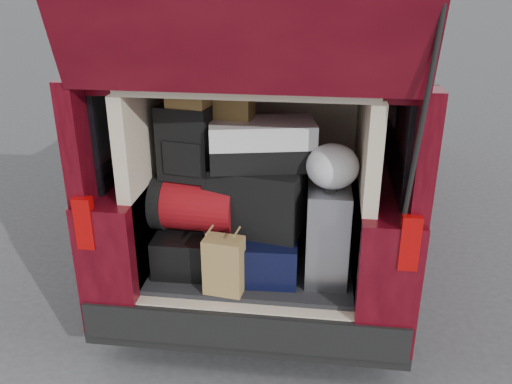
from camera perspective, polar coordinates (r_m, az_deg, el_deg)
ground at (r=3.68m, az=-0.55°, el=-16.10°), size 80.00×80.00×0.00m
minivan at (r=4.90m, az=2.42°, el=6.32°), size 1.90×5.35×2.77m
load_floor at (r=3.74m, az=0.03°, el=-10.18°), size 1.24×1.05×0.55m
black_hardshell at (r=3.50m, az=-6.23°, el=-5.20°), size 0.45×0.62×0.24m
navy_hardshell at (r=3.40m, az=0.35°, el=-5.86°), size 0.50×0.60×0.26m
silver_roller at (r=3.26m, az=7.50°, el=-4.19°), size 0.26×0.40×0.59m
kraft_bag at (r=3.14m, az=-3.39°, el=-7.72°), size 0.24×0.17×0.34m
red_duffel at (r=3.34m, az=-6.44°, el=-1.26°), size 0.52×0.36×0.33m
black_soft_case at (r=3.27m, az=-0.00°, el=-0.70°), size 0.61×0.44×0.40m
backpack at (r=3.23m, az=-7.39°, el=5.16°), size 0.34×0.24×0.44m
twotone_duffel at (r=3.18m, az=0.60°, el=5.10°), size 0.66×0.43×0.27m
grocery_sack_lower at (r=3.13m, az=-7.06°, el=10.83°), size 0.26×0.23×0.21m
grocery_sack_upper at (r=3.19m, az=-2.29°, el=9.70°), size 0.23×0.20×0.21m
plastic_bag_right at (r=3.07m, az=8.06°, el=2.69°), size 0.32×0.30×0.26m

